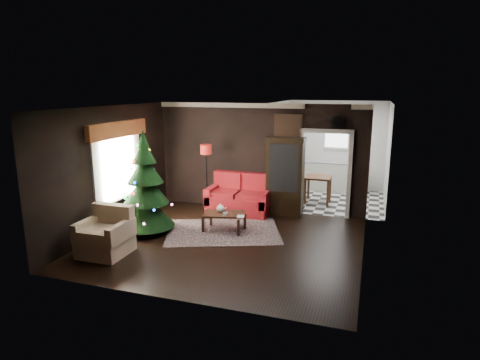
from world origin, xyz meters
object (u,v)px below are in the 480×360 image
(christmas_tree, at_px, (146,186))
(coffee_table, at_px, (224,222))
(floor_lamp, at_px, (207,180))
(loveseat, at_px, (239,194))
(teapot, at_px, (220,208))
(kitchen_table, at_px, (318,189))
(curio_cabinet, at_px, (285,178))
(wall_clock, at_px, (338,122))
(armchair, at_px, (105,232))

(christmas_tree, relative_size, coffee_table, 2.55)
(christmas_tree, bearing_deg, floor_lamp, 70.95)
(loveseat, xyz_separation_m, teapot, (0.01, -1.39, 0.02))
(loveseat, relative_size, kitchen_table, 2.27)
(curio_cabinet, distance_m, floor_lamp, 2.05)
(curio_cabinet, distance_m, teapot, 2.02)
(floor_lamp, relative_size, kitchen_table, 2.47)
(teapot, xyz_separation_m, kitchen_table, (1.79, 3.04, -0.14))
(wall_clock, bearing_deg, armchair, -136.45)
(floor_lamp, height_order, christmas_tree, christmas_tree)
(curio_cabinet, distance_m, christmas_tree, 3.46)
(armchair, bearing_deg, christmas_tree, 85.80)
(kitchen_table, bearing_deg, coffee_table, -118.87)
(armchair, bearing_deg, curio_cabinet, 52.06)
(curio_cabinet, relative_size, christmas_tree, 0.82)
(curio_cabinet, bearing_deg, teapot, -125.36)
(teapot, bearing_deg, loveseat, 90.38)
(teapot, bearing_deg, armchair, -129.39)
(kitchen_table, bearing_deg, floor_lamp, -147.21)
(loveseat, relative_size, teapot, 8.63)
(floor_lamp, bearing_deg, loveseat, 4.72)
(curio_cabinet, bearing_deg, loveseat, -169.17)
(wall_clock, bearing_deg, kitchen_table, 113.75)
(curio_cabinet, xyz_separation_m, kitchen_table, (0.65, 1.43, -0.57))
(curio_cabinet, height_order, teapot, curio_cabinet)
(floor_lamp, bearing_deg, christmas_tree, -109.05)
(loveseat, xyz_separation_m, curio_cabinet, (1.15, 0.22, 0.45))
(loveseat, distance_m, coffee_table, 1.44)
(floor_lamp, bearing_deg, armchair, -102.81)
(floor_lamp, height_order, armchair, floor_lamp)
(wall_clock, bearing_deg, teapot, -142.63)
(curio_cabinet, xyz_separation_m, coffee_table, (-1.04, -1.63, -0.73))
(teapot, bearing_deg, coffee_table, -13.74)
(curio_cabinet, distance_m, kitchen_table, 1.67)
(floor_lamp, xyz_separation_m, armchair, (-0.75, -3.31, -0.37))
(loveseat, relative_size, christmas_tree, 0.73)
(wall_clock, bearing_deg, coffee_table, -141.00)
(curio_cabinet, bearing_deg, christmas_tree, -140.71)
(floor_lamp, bearing_deg, coffee_table, -53.69)
(loveseat, relative_size, armchair, 1.85)
(loveseat, bearing_deg, armchair, -115.69)
(armchair, relative_size, teapot, 4.66)
(armchair, bearing_deg, coffee_table, 48.25)
(teapot, bearing_deg, curio_cabinet, 54.64)
(floor_lamp, xyz_separation_m, christmas_tree, (-0.66, -1.90, 0.22))
(curio_cabinet, height_order, wall_clock, wall_clock)
(loveseat, distance_m, floor_lamp, 0.94)
(floor_lamp, distance_m, kitchen_table, 3.21)
(loveseat, distance_m, armchair, 3.75)
(christmas_tree, distance_m, armchair, 1.53)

